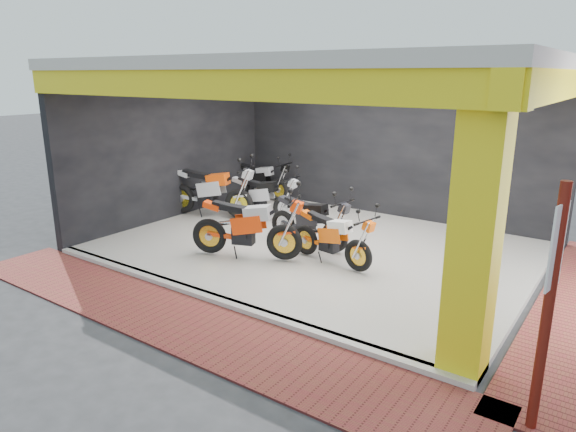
% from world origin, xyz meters
% --- Properties ---
extents(ground, '(80.00, 80.00, 0.00)m').
position_xyz_m(ground, '(0.00, 0.00, 0.00)').
color(ground, '#2D2D30').
rests_on(ground, ground).
extents(showroom_floor, '(8.00, 6.00, 0.10)m').
position_xyz_m(showroom_floor, '(0.00, 2.00, 0.05)').
color(showroom_floor, silver).
rests_on(showroom_floor, ground).
extents(showroom_ceiling, '(8.40, 6.40, 0.20)m').
position_xyz_m(showroom_ceiling, '(0.00, 2.00, 3.60)').
color(showroom_ceiling, beige).
rests_on(showroom_ceiling, corner_column).
extents(back_wall, '(8.20, 0.20, 3.50)m').
position_xyz_m(back_wall, '(0.00, 5.10, 1.75)').
color(back_wall, black).
rests_on(back_wall, ground).
extents(left_wall, '(0.20, 6.20, 3.50)m').
position_xyz_m(left_wall, '(-4.10, 2.00, 1.75)').
color(left_wall, black).
rests_on(left_wall, ground).
extents(corner_column, '(0.50, 0.50, 3.50)m').
position_xyz_m(corner_column, '(3.75, -0.75, 1.75)').
color(corner_column, yellow).
rests_on(corner_column, ground).
extents(header_beam_front, '(8.40, 0.30, 0.40)m').
position_xyz_m(header_beam_front, '(0.00, -1.00, 3.30)').
color(header_beam_front, yellow).
rests_on(header_beam_front, corner_column).
extents(header_beam_right, '(0.30, 6.40, 0.40)m').
position_xyz_m(header_beam_right, '(4.00, 2.00, 3.30)').
color(header_beam_right, yellow).
rests_on(header_beam_right, corner_column).
extents(floor_kerb, '(8.00, 0.20, 0.10)m').
position_xyz_m(floor_kerb, '(0.00, -1.02, 0.05)').
color(floor_kerb, silver).
rests_on(floor_kerb, ground).
extents(paver_front, '(9.00, 1.40, 0.03)m').
position_xyz_m(paver_front, '(0.00, -1.80, 0.01)').
color(paver_front, maroon).
rests_on(paver_front, ground).
extents(signpost, '(0.10, 0.35, 2.54)m').
position_xyz_m(signpost, '(4.63, -1.37, 1.39)').
color(signpost, '#5F170E').
rests_on(signpost, ground).
extents(moto_hero, '(2.00, 1.01, 1.17)m').
position_xyz_m(moto_hero, '(1.35, 1.16, 0.68)').
color(moto_hero, '#FF5F0A').
rests_on(moto_hero, showroom_floor).
extents(moto_row_a, '(2.43, 1.59, 1.39)m').
position_xyz_m(moto_row_a, '(-0.03, 0.88, 0.80)').
color(moto_row_a, '#F63C0A').
rests_on(moto_row_a, showroom_floor).
extents(moto_row_b, '(2.07, 0.92, 1.23)m').
position_xyz_m(moto_row_b, '(0.50, 1.80, 0.71)').
color(moto_row_b, black).
rests_on(moto_row_b, showroom_floor).
extents(moto_row_c, '(2.56, 1.49, 1.47)m').
position_xyz_m(moto_row_c, '(-2.52, 2.53, 0.84)').
color(moto_row_c, '#B5B8BD').
rests_on(moto_row_c, showroom_floor).
extents(moto_row_d, '(2.14, 1.02, 1.26)m').
position_xyz_m(moto_row_d, '(-1.50, 2.97, 0.73)').
color(moto_row_d, '#A8ABAF').
rests_on(moto_row_d, showroom_floor).
extents(moto_row_e, '(2.07, 0.86, 1.24)m').
position_xyz_m(moto_row_e, '(-2.80, 4.50, 0.72)').
color(moto_row_e, black).
rests_on(moto_row_e, showroom_floor).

